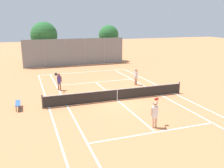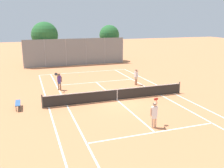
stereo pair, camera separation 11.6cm
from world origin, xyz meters
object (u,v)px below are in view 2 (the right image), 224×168
(tennis_net, at_px, (117,94))
(player_far_left, at_px, (59,81))
(player_near_side, at_px, (154,113))
(loose_tennis_ball_0, at_px, (80,76))
(courtside_bench, at_px, (18,103))
(player_far_right, at_px, (136,76))
(tree_behind_left, at_px, (45,36))
(tree_behind_right, at_px, (110,36))

(tennis_net, xyz_separation_m, player_far_left, (-4.06, 4.61, 0.42))
(player_near_side, relative_size, loose_tennis_ball_0, 26.88)
(courtside_bench, bearing_deg, loose_tennis_ball_0, 54.68)
(player_far_right, bearing_deg, tree_behind_left, 116.80)
(loose_tennis_ball_0, height_order, tree_behind_right, tree_behind_right)
(player_far_left, bearing_deg, courtside_bench, -131.85)
(courtside_bench, bearing_deg, tennis_net, -4.33)
(courtside_bench, relative_size, tree_behind_left, 0.24)
(tennis_net, bearing_deg, courtside_bench, 175.67)
(tree_behind_right, bearing_deg, player_far_right, -98.89)
(player_near_side, height_order, player_far_right, player_near_side)
(player_far_left, distance_m, tree_behind_left, 14.73)
(loose_tennis_ball_0, distance_m, tree_behind_left, 10.33)
(player_near_side, distance_m, player_far_left, 11.24)
(player_far_right, distance_m, loose_tennis_ball_0, 7.56)
(player_far_left, bearing_deg, player_far_right, -4.45)
(tennis_net, distance_m, player_far_left, 6.16)
(loose_tennis_ball_0, relative_size, tree_behind_right, 0.01)
(tennis_net, xyz_separation_m, loose_tennis_ball_0, (-0.99, 10.00, -0.48))
(tennis_net, height_order, courtside_bench, tennis_net)
(player_near_side, distance_m, player_far_right, 10.31)
(loose_tennis_ball_0, xyz_separation_m, tree_behind_left, (-3.03, 8.98, 4.11))
(courtside_bench, xyz_separation_m, tree_behind_right, (13.58, 18.62, 3.54))
(courtside_bench, bearing_deg, tree_behind_left, 78.80)
(tree_behind_left, relative_size, tree_behind_right, 1.09)
(player_far_left, xyz_separation_m, tree_behind_right, (9.97, 14.60, 3.02))
(tree_behind_left, height_order, tree_behind_right, tree_behind_left)
(player_near_side, xyz_separation_m, tree_behind_left, (-4.29, 24.74, 3.22))
(player_near_side, relative_size, player_far_left, 1.00)
(tree_behind_left, bearing_deg, player_near_side, -80.17)
(player_far_left, xyz_separation_m, loose_tennis_ball_0, (3.07, 5.39, -0.89))
(player_far_right, bearing_deg, player_near_side, -108.50)
(loose_tennis_ball_0, bearing_deg, tree_behind_left, 108.65)
(loose_tennis_ball_0, xyz_separation_m, courtside_bench, (-6.67, -9.42, 0.38))
(player_far_left, relative_size, courtside_bench, 1.18)
(player_near_side, bearing_deg, courtside_bench, 141.33)
(tennis_net, xyz_separation_m, courtside_bench, (-7.67, 0.58, -0.10))
(player_far_right, bearing_deg, loose_tennis_ball_0, 127.12)
(tennis_net, height_order, tree_behind_right, tree_behind_right)
(tennis_net, bearing_deg, player_near_side, -87.40)
(tennis_net, bearing_deg, player_far_left, 131.40)
(player_near_side, bearing_deg, tree_behind_right, 77.25)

